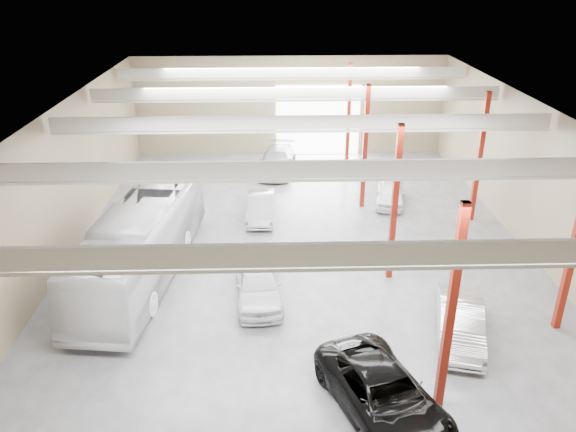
{
  "coord_description": "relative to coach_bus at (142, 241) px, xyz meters",
  "views": [
    {
      "loc": [
        -1.4,
        -23.64,
        12.82
      ],
      "look_at": [
        -0.65,
        -0.15,
        2.2
      ],
      "focal_mm": 35.0,
      "sensor_mm": 36.0,
      "label": 1
    }
  ],
  "objects": [
    {
      "name": "depot_shell",
      "position": [
        7.24,
        1.92,
        3.3
      ],
      "size": [
        22.12,
        32.12,
        7.06
      ],
      "color": "#494A4F",
      "rests_on": "ground"
    },
    {
      "name": "coach_bus",
      "position": [
        0.0,
        0.0,
        0.0
      ],
      "size": [
        4.17,
        12.27,
        3.35
      ],
      "primitive_type": "imported",
      "rotation": [
        0.0,
        0.0,
        -0.11
      ],
      "color": "silver",
      "rests_on": "ground"
    },
    {
      "name": "black_sedan",
      "position": [
        9.06,
        -8.95,
        -0.9
      ],
      "size": [
        4.28,
        6.11,
        1.55
      ],
      "primitive_type": "imported",
      "rotation": [
        0.0,
        0.0,
        0.34
      ],
      "color": "black",
      "rests_on": "ground"
    },
    {
      "name": "car_row_a",
      "position": [
        5.11,
        -2.23,
        -0.9
      ],
      "size": [
        2.18,
        4.7,
        1.56
      ],
      "primitive_type": "imported",
      "rotation": [
        0.0,
        0.0,
        0.08
      ],
      "color": "silver",
      "rests_on": "ground"
    },
    {
      "name": "car_row_b",
      "position": [
        5.11,
        5.94,
        -1.0
      ],
      "size": [
        1.55,
        4.17,
        1.36
      ],
      "primitive_type": "imported",
      "rotation": [
        0.0,
        0.0,
        -0.03
      ],
      "color": "silver",
      "rests_on": "ground"
    },
    {
      "name": "car_row_c",
      "position": [
        6.1,
        13.44,
        -0.91
      ],
      "size": [
        2.92,
        5.56,
        1.54
      ],
      "primitive_type": "imported",
      "rotation": [
        0.0,
        0.0,
        -0.15
      ],
      "color": "gray",
      "rests_on": "ground"
    },
    {
      "name": "car_right_near",
      "position": [
        12.61,
        -5.19,
        -0.94
      ],
      "size": [
        2.6,
        4.72,
        1.48
      ],
      "primitive_type": "imported",
      "rotation": [
        0.0,
        0.0,
        -0.25
      ],
      "color": "#BCBCC1",
      "rests_on": "ground"
    },
    {
      "name": "car_right_far",
      "position": [
        12.61,
        7.78,
        -1.01
      ],
      "size": [
        2.37,
        4.14,
        1.33
      ],
      "primitive_type": "imported",
      "rotation": [
        0.0,
        0.0,
        -0.22
      ],
      "color": "white",
      "rests_on": "ground"
    }
  ]
}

